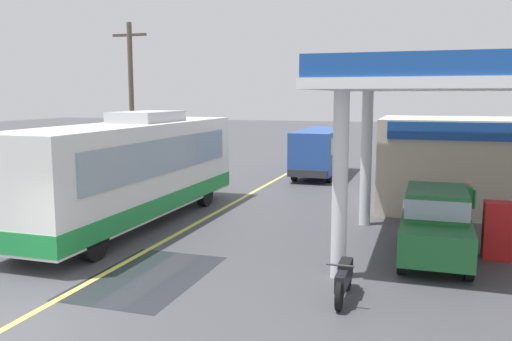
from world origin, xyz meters
TOP-DOWN VIEW (x-y plane):
  - ground at (0.00, 20.00)m, footprint 120.00×120.00m
  - lane_divider_stripe at (0.00, 15.00)m, footprint 0.16×50.00m
  - wet_puddle_patch at (1.08, 2.98)m, footprint 2.51×3.94m
  - coach_bus_main at (-1.95, 7.56)m, footprint 2.60×11.04m
  - gas_station_roadside at (9.05, 11.24)m, footprint 9.10×11.95m
  - car_at_pump at (7.51, 6.62)m, footprint 1.70×4.20m
  - minibus_opposing_lane at (1.85, 19.88)m, footprint 2.04×6.13m
  - motorcycle_parked_forecourt at (5.68, 3.03)m, footprint 0.55×1.80m
  - pedestrian_near_pump at (6.92, 7.36)m, footprint 0.55×0.22m
  - pedestrian_by_shop at (8.43, 9.62)m, footprint 0.55×0.22m
  - utility_pole_roadside at (-6.74, 15.55)m, footprint 1.80×0.24m

SIDE VIEW (x-z plane):
  - ground at x=0.00m, z-range 0.00..0.00m
  - wet_puddle_patch at x=1.08m, z-range 0.00..0.01m
  - lane_divider_stripe at x=0.00m, z-range 0.00..0.01m
  - motorcycle_parked_forecourt at x=5.68m, z-range -0.02..0.90m
  - pedestrian_near_pump at x=6.92m, z-range 0.10..1.76m
  - pedestrian_by_shop at x=8.43m, z-range 0.10..1.76m
  - car_at_pump at x=7.51m, z-range 0.10..1.92m
  - minibus_opposing_lane at x=1.85m, z-range 0.25..2.69m
  - coach_bus_main at x=-1.95m, z-range -0.12..3.56m
  - gas_station_roadside at x=9.05m, z-range 0.08..5.18m
  - utility_pole_roadside at x=-6.74m, z-range 0.18..7.91m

